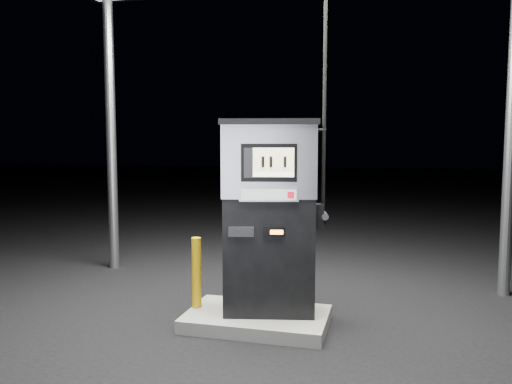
# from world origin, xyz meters

# --- Properties ---
(ground) EXTENTS (80.00, 80.00, 0.00)m
(ground) POSITION_xyz_m (0.00, 0.00, 0.00)
(ground) COLOR black
(ground) RESTS_ON ground
(pump_island) EXTENTS (1.60, 1.00, 0.15)m
(pump_island) POSITION_xyz_m (0.00, 0.00, 0.07)
(pump_island) COLOR slate
(pump_island) RESTS_ON ground
(fuel_dispenser) EXTENTS (1.26, 0.86, 4.54)m
(fuel_dispenser) POSITION_xyz_m (0.13, 0.09, 1.27)
(fuel_dispenser) COLOR black
(fuel_dispenser) RESTS_ON pump_island
(bollard_left) EXTENTS (0.12, 0.12, 0.83)m
(bollard_left) POSITION_xyz_m (-0.74, 0.01, 0.57)
(bollard_left) COLOR #D19C0B
(bollard_left) RESTS_ON pump_island
(bollard_right) EXTENTS (0.16, 0.16, 1.02)m
(bollard_right) POSITION_xyz_m (0.55, -0.00, 0.66)
(bollard_right) COLOR #D19C0B
(bollard_right) RESTS_ON pump_island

